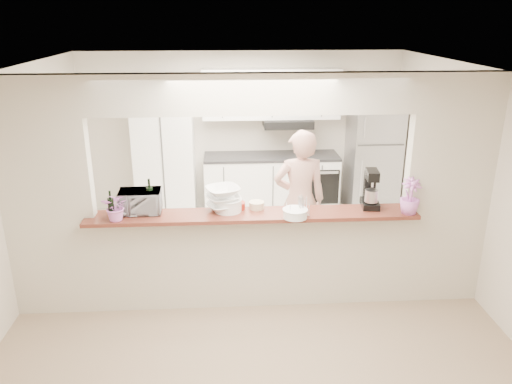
{
  "coord_description": "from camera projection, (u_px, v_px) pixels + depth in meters",
  "views": [
    {
      "loc": [
        -0.26,
        -4.79,
        3.02
      ],
      "look_at": [
        0.06,
        0.3,
        1.2
      ],
      "focal_mm": 35.0,
      "sensor_mm": 36.0,
      "label": 1
    }
  ],
  "objects": [
    {
      "name": "floor",
      "position": [
        253.0,
        302.0,
        5.54
      ],
      "size": [
        6.0,
        6.0,
        0.0
      ],
      "primitive_type": "plane",
      "color": "tan",
      "rests_on": "ground"
    },
    {
      "name": "tile_overlay",
      "position": [
        246.0,
        242.0,
        6.99
      ],
      "size": [
        5.0,
        2.9,
        0.01
      ],
      "primitive_type": "cube",
      "color": "beige",
      "rests_on": "floor"
    },
    {
      "name": "partition",
      "position": [
        252.0,
        175.0,
        5.04
      ],
      "size": [
        5.0,
        0.15,
        2.5
      ],
      "color": "beige",
      "rests_on": "floor"
    },
    {
      "name": "bar_counter",
      "position": [
        252.0,
        256.0,
        5.34
      ],
      "size": [
        3.4,
        0.38,
        1.09
      ],
      "color": "beige",
      "rests_on": "floor"
    },
    {
      "name": "kitchen_cabinets",
      "position": [
        231.0,
        153.0,
        7.76
      ],
      "size": [
        3.15,
        0.62,
        2.25
      ],
      "color": "white",
      "rests_on": "floor"
    },
    {
      "name": "refrigerator",
      "position": [
        373.0,
        160.0,
        7.86
      ],
      "size": [
        0.75,
        0.7,
        1.7
      ],
      "primitive_type": "cube",
      "color": "#A3A3A8",
      "rests_on": "floor"
    },
    {
      "name": "flower_left",
      "position": [
        116.0,
        207.0,
        4.9
      ],
      "size": [
        0.29,
        0.27,
        0.29
      ],
      "primitive_type": "imported",
      "rotation": [
        0.0,
        0.0,
        -0.16
      ],
      "color": "#D872C0",
      "rests_on": "bar_counter"
    },
    {
      "name": "wine_bottle_a",
      "position": [
        150.0,
        199.0,
        5.13
      ],
      "size": [
        0.07,
        0.07,
        0.35
      ],
      "color": "black",
      "rests_on": "bar_counter"
    },
    {
      "name": "wine_bottle_b",
      "position": [
        111.0,
        209.0,
        4.91
      ],
      "size": [
        0.06,
        0.06,
        0.31
      ],
      "color": "black",
      "rests_on": "bar_counter"
    },
    {
      "name": "toaster_oven",
      "position": [
        140.0,
        202.0,
        5.11
      ],
      "size": [
        0.44,
        0.3,
        0.23
      ],
      "primitive_type": "imported",
      "rotation": [
        0.0,
        0.0,
        0.04
      ],
      "color": "#9E9DA2",
      "rests_on": "bar_counter"
    },
    {
      "name": "serving_bowls",
      "position": [
        223.0,
        199.0,
        5.16
      ],
      "size": [
        0.44,
        0.44,
        0.25
      ],
      "primitive_type": "imported",
      "rotation": [
        0.0,
        0.0,
        0.37
      ],
      "color": "white",
      "rests_on": "bar_counter"
    },
    {
      "name": "plate_stack_a",
      "position": [
        228.0,
        205.0,
        5.16
      ],
      "size": [
        0.29,
        0.29,
        0.13
      ],
      "color": "white",
      "rests_on": "bar_counter"
    },
    {
      "name": "plate_stack_b",
      "position": [
        295.0,
        213.0,
        5.0
      ],
      "size": [
        0.25,
        0.25,
        0.09
      ],
      "color": "white",
      "rests_on": "bar_counter"
    },
    {
      "name": "red_bowl",
      "position": [
        238.0,
        206.0,
        5.22
      ],
      "size": [
        0.16,
        0.16,
        0.07
      ],
      "primitive_type": "cylinder",
      "color": "maroon",
      "rests_on": "bar_counter"
    },
    {
      "name": "tan_bowl",
      "position": [
        257.0,
        205.0,
        5.24
      ],
      "size": [
        0.16,
        0.16,
        0.08
      ],
      "primitive_type": "cylinder",
      "color": "#C5B28B",
      "rests_on": "bar_counter"
    },
    {
      "name": "utensil_caddy",
      "position": [
        298.0,
        208.0,
        5.03
      ],
      "size": [
        0.25,
        0.18,
        0.21
      ],
      "color": "silver",
      "rests_on": "bar_counter"
    },
    {
      "name": "stand_mixer",
      "position": [
        371.0,
        190.0,
        5.24
      ],
      "size": [
        0.21,
        0.3,
        0.41
      ],
      "color": "black",
      "rests_on": "bar_counter"
    },
    {
      "name": "flower_right",
      "position": [
        410.0,
        196.0,
        5.06
      ],
      "size": [
        0.23,
        0.23,
        0.37
      ],
      "primitive_type": "imported",
      "rotation": [
        0.0,
        0.0,
        0.11
      ],
      "color": "#DA75D7",
      "rests_on": "bar_counter"
    },
    {
      "name": "person",
      "position": [
        299.0,
        201.0,
        6.05
      ],
      "size": [
        0.66,
        0.46,
        1.75
      ],
      "primitive_type": "imported",
      "rotation": [
        0.0,
        0.0,
        3.2
      ],
      "color": "tan",
      "rests_on": "floor"
    }
  ]
}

